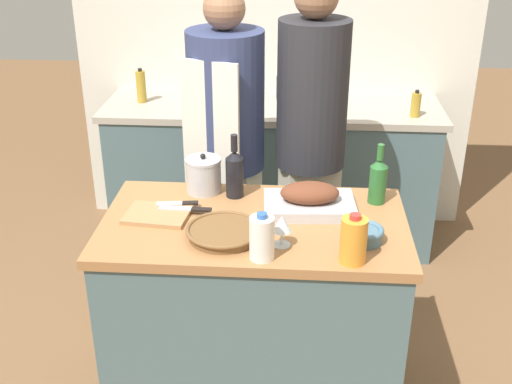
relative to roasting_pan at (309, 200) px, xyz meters
name	(u,v)px	position (x,y,z in m)	size (l,w,h in m)	color
kitchen_island	(254,314)	(-0.22, -0.11, -0.50)	(1.22, 0.69, 0.90)	#4C666B
back_counter	(271,173)	(-0.22, 1.37, -0.50)	(2.05, 0.60, 0.91)	#4C666B
back_wall	(275,32)	(-0.22, 1.72, 0.32)	(2.55, 0.10, 2.55)	silver
roasting_pan	(309,200)	(0.00, 0.00, 0.00)	(0.39, 0.27, 0.12)	#BCBCC1
wicker_basket	(224,232)	(-0.32, -0.24, -0.02)	(0.29, 0.29, 0.04)	brown
cutting_board	(158,215)	(-0.61, -0.10, -0.04)	(0.27, 0.22, 0.02)	#AD7F51
stock_pot	(204,175)	(-0.46, 0.15, 0.03)	(0.16, 0.16, 0.18)	#B7B7BC
mixing_bowl	(364,234)	(0.20, -0.24, -0.01)	(0.15, 0.15, 0.06)	slate
juice_jug	(354,240)	(0.15, -0.39, 0.04)	(0.09, 0.09, 0.19)	orange
milk_jug	(262,238)	(-0.17, -0.38, 0.04)	(0.09, 0.09, 0.18)	white
wine_bottle_green	(378,180)	(0.28, 0.10, 0.06)	(0.07, 0.07, 0.26)	#28662D
wine_bottle_dark	(235,172)	(-0.32, 0.11, 0.06)	(0.08, 0.08, 0.28)	black
wine_glass_left	(282,225)	(-0.10, -0.29, 0.04)	(0.07, 0.07, 0.12)	silver
knife_chef	(187,209)	(-0.50, -0.06, -0.03)	(0.22, 0.04, 0.01)	#B7B7BC
knife_paring	(179,203)	(-0.54, -0.02, -0.03)	(0.17, 0.05, 0.01)	#B7B7BC
stand_mixer	(201,78)	(-0.67, 1.48, 0.08)	(0.18, 0.14, 0.30)	silver
condiment_bottle_tall	(281,87)	(-0.17, 1.51, 0.03)	(0.06, 0.06, 0.16)	#332D28
condiment_bottle_short	(141,87)	(-1.02, 1.38, 0.05)	(0.06, 0.06, 0.21)	#B28E2D
condiment_bottle_extra	(416,105)	(0.61, 1.22, 0.03)	(0.05, 0.05, 0.16)	#B28E2D
person_cook_aproned	(227,144)	(-0.41, 0.63, -0.01)	(0.38, 0.41, 1.70)	beige
person_cook_guest	(311,139)	(0.01, 0.62, 0.03)	(0.34, 0.34, 1.77)	beige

